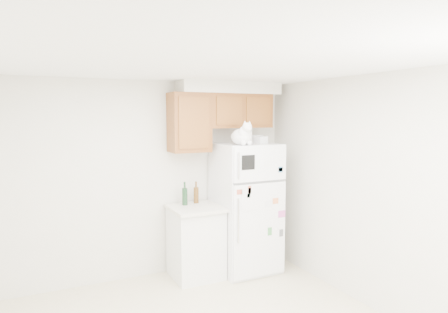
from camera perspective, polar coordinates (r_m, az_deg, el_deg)
room_shell at (r=3.52m, az=-1.52°, el=-0.52°), size 3.84×4.04×2.52m
refrigerator at (r=5.34m, az=3.15°, el=-7.26°), size 0.76×0.78×1.70m
base_counter at (r=5.22m, az=-4.07°, el=-11.99°), size 0.64×0.64×0.92m
cat at (r=4.95m, az=2.72°, el=2.99°), size 0.30×0.44×0.31m
storage_box_back at (r=5.45m, az=4.50°, el=2.56°), size 0.21×0.18×0.10m
storage_box_front at (r=5.26m, az=5.29°, el=2.38°), size 0.17×0.14×0.09m
bottle_green at (r=5.15m, az=-5.63°, el=-5.27°), size 0.07×0.07×0.30m
bottle_amber at (r=5.26m, az=-4.01°, el=-5.11°), size 0.07×0.07×0.28m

